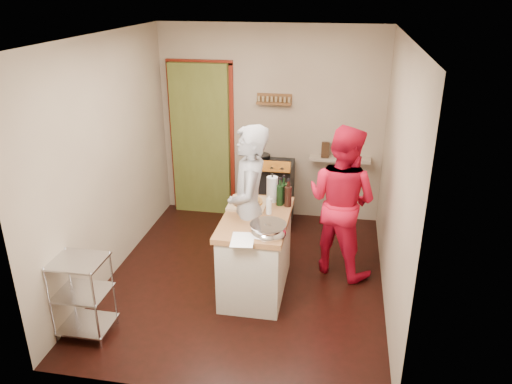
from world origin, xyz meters
TOP-DOWN VIEW (x-y plane):
  - floor at (0.00, 0.00)m, footprint 3.50×3.50m
  - back_wall at (-0.64, 1.78)m, footprint 3.00×0.44m
  - left_wall at (-1.50, 0.00)m, footprint 0.04×3.50m
  - right_wall at (1.50, 0.00)m, footprint 0.04×3.50m
  - ceiling at (0.00, 0.00)m, footprint 3.00×3.50m
  - stove at (0.05, 1.42)m, footprint 0.60×0.63m
  - wire_shelving at (-1.28, -1.20)m, footprint 0.48×0.40m
  - island at (0.15, -0.17)m, footprint 0.70×1.24m
  - person_stripe at (0.06, -0.10)m, footprint 0.53×0.72m
  - person_red at (1.00, 0.38)m, footprint 1.04×0.97m

SIDE VIEW (x-z plane):
  - floor at x=0.00m, z-range 0.00..0.00m
  - wire_shelving at x=-1.28m, z-range 0.04..0.84m
  - stove at x=0.05m, z-range -0.05..0.95m
  - island at x=0.15m, z-range -0.13..1.04m
  - person_red at x=1.00m, z-range 0.00..1.70m
  - person_stripe at x=0.06m, z-range 0.00..1.79m
  - back_wall at x=-0.64m, z-range -0.17..2.43m
  - left_wall at x=-1.50m, z-range 0.00..2.60m
  - right_wall at x=1.50m, z-range 0.00..2.60m
  - ceiling at x=0.00m, z-range 2.60..2.62m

